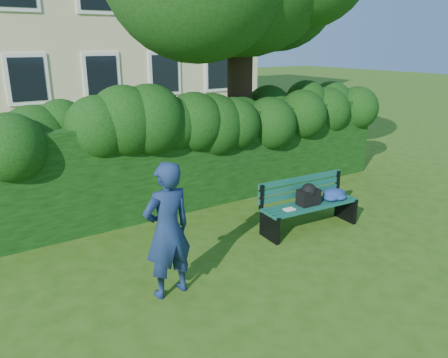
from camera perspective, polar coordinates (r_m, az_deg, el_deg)
ground at (r=7.16m, az=2.70°, el=-8.48°), size 80.00×80.00×0.00m
hedge at (r=8.60m, az=-5.94°, el=2.35°), size 10.00×1.00×1.80m
park_bench at (r=7.75m, az=11.72°, el=-2.73°), size 1.83×0.69×0.89m
man_reading at (r=5.52m, az=-7.38°, el=-6.68°), size 0.67×0.47×1.78m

